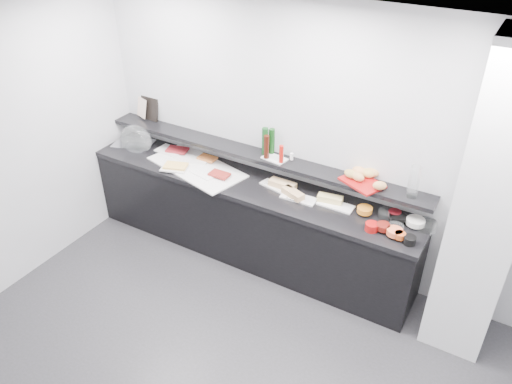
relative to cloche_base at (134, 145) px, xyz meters
The scene contains 55 objects.
back_wall 2.28m from the cloche_base, ahead, with size 5.00×0.02×2.70m, color #BBBEC3.
ceiling 3.33m from the cloche_base, 37.65° to the right, with size 5.00×5.00×0.00m, color white.
column 3.75m from the cloche_base, ahead, with size 0.50×0.50×2.70m, color white.
buffet_cabinet 1.60m from the cloche_base, ahead, with size 3.60×0.60×0.85m, color black.
counter_top 1.53m from the cloche_base, ahead, with size 3.62×0.62×0.05m, color black.
wall_shelf 1.55m from the cloche_base, ahead, with size 3.60×0.25×0.04m, color black.
cloche_base is the anchor object (origin of this frame).
cloche_dome 0.15m from the cloche_base, 24.61° to the right, with size 0.38×0.25×0.34m, color white.
linen_runner 0.91m from the cloche_base, ahead, with size 1.08×0.51×0.01m, color silver.
platter_meat_a 0.46m from the cloche_base, 11.66° to the left, with size 0.30×0.20×0.01m, color white.
food_meat_a 0.55m from the cloche_base, 12.94° to the left, with size 0.23×0.15×0.02m, color maroon.
platter_salmon 0.83m from the cloche_base, ahead, with size 0.26×0.18×0.01m, color white.
food_salmon 0.94m from the cloche_base, ahead, with size 0.20×0.12×0.02m, color #C86529.
platter_cheese 0.77m from the cloche_base, 14.67° to the right, with size 0.27×0.18×0.01m, color silver.
food_cheese 0.76m from the cloche_base, 13.06° to the right, with size 0.24×0.15×0.02m, color #EFC05D.
platter_meat_b 1.07m from the cloche_base, ahead, with size 0.29×0.19×0.01m, color white.
food_meat_b 1.24m from the cloche_base, ahead, with size 0.21×0.13×0.02m, color maroon.
sandwich_plate_left 1.81m from the cloche_base, ahead, with size 0.30×0.13×0.01m, color silver.
sandwich_food_left 1.89m from the cloche_base, ahead, with size 0.27×0.10×0.06m, color tan.
tongs_left 1.76m from the cloche_base, ahead, with size 0.01×0.01×0.16m, color silver.
sandwich_plate_mid 2.11m from the cloche_base, ahead, with size 0.34×0.15×0.01m, color white.
sandwich_food_mid 2.05m from the cloche_base, ahead, with size 0.24×0.09×0.06m, color tan.
tongs_mid 2.10m from the cloche_base, ahead, with size 0.01×0.01×0.16m, color silver.
sandwich_plate_right 2.46m from the cloche_base, ahead, with size 0.34×0.15×0.01m, color white.
sandwich_food_right 2.39m from the cloche_base, ahead, with size 0.24×0.09×0.06m, color #DBC373.
tongs_right 2.40m from the cloche_base, ahead, with size 0.01×0.01×0.16m, color silver.
bowl_glass_fruit 2.94m from the cloche_base, ahead, with size 0.17×0.17×0.07m, color silver.
fill_glass_fruit 2.74m from the cloche_base, ahead, with size 0.14×0.14×0.05m, color orange.
bowl_black_jam 3.04m from the cloche_base, ahead, with size 0.15×0.15×0.07m, color black.
fill_black_jam 3.00m from the cloche_base, ahead, with size 0.12×0.12×0.05m, color #580C12.
bowl_glass_cream 3.29m from the cloche_base, ahead, with size 0.18×0.18×0.07m, color white.
fill_glass_cream 3.19m from the cloche_base, ahead, with size 0.16×0.16×0.05m, color white.
bowl_red_jam 2.88m from the cloche_base, ahead, with size 0.12×0.12×0.07m, color #9C0F0E.
fill_red_jam 2.97m from the cloche_base, ahead, with size 0.12×0.12×0.05m, color #5C130D.
bowl_glass_salmon 3.07m from the cloche_base, ahead, with size 0.14×0.14×0.07m, color white.
fill_glass_salmon 3.08m from the cloche_base, ahead, with size 0.14×0.14×0.05m, color #EF653A.
bowl_black_fruit 3.22m from the cloche_base, ahead, with size 0.11×0.11×0.07m, color black.
fill_black_fruit 3.13m from the cloche_base, ahead, with size 0.09×0.09×0.05m, color #C54A1A.
framed_print 0.45m from the cloche_base, 76.49° to the left, with size 0.25×0.02×0.26m, color black.
print_art 0.43m from the cloche_base, 96.78° to the left, with size 0.18×0.00×0.22m, color beige.
condiment_tray 1.77m from the cloche_base, ahead, with size 0.24×0.15×0.01m, color white.
bottle_green_a 1.72m from the cloche_base, ahead, with size 0.06×0.06×0.26m, color #0F3A11.
bottle_brown 1.72m from the cloche_base, ahead, with size 0.05×0.05×0.24m, color #331109.
bottle_green_b 1.67m from the cloche_base, ahead, with size 0.06×0.06×0.28m, color #103C16.
bottle_hot 1.87m from the cloche_base, ahead, with size 0.04×0.04×0.18m, color #B3140C.
shaker_salt 1.94m from the cloche_base, ahead, with size 0.03×0.03×0.07m, color white.
shaker_pepper 1.84m from the cloche_base, ahead, with size 0.04×0.04×0.07m, color white.
bread_tray 2.67m from the cloche_base, ahead, with size 0.37×0.26×0.02m, color #A01111.
bread_roll_nw 2.62m from the cloche_base, ahead, with size 0.15×0.10×0.08m, color tan.
bread_roll_n 2.69m from the cloche_base, ahead, with size 0.14×0.09×0.08m, color tan.
bread_roll_ne 2.72m from the cloche_base, ahead, with size 0.15×0.09×0.08m, color tan.
bread_roll_se 2.85m from the cloche_base, ahead, with size 0.12×0.08×0.08m, color #C3894A.
bread_roll_midw 2.55m from the cloche_base, ahead, with size 0.13×0.08×0.08m, color #AE8A42.
bread_roll_mide 2.63m from the cloche_base, ahead, with size 0.13×0.08×0.08m, color #BF8549.
carafe 3.13m from the cloche_base, ahead, with size 0.09×0.09×0.30m, color white.
Camera 1 is at (1.55, -1.96, 3.52)m, focal length 35.00 mm.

